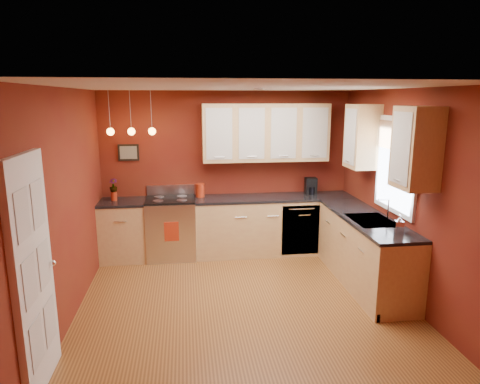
{
  "coord_description": "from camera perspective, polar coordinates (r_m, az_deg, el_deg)",
  "views": [
    {
      "loc": [
        -0.68,
        -4.76,
        2.48
      ],
      "look_at": [
        0.07,
        1.0,
        1.2
      ],
      "focal_mm": 32.0,
      "sensor_mm": 36.0,
      "label": 1
    }
  ],
  "objects": [
    {
      "name": "ceiling",
      "position": [
        4.81,
        0.71,
        13.81
      ],
      "size": [
        4.0,
        4.2,
        0.02
      ],
      "primitive_type": "cube",
      "color": "beige",
      "rests_on": "wall_back"
    },
    {
      "name": "wall_picture",
      "position": [
        6.94,
        -14.64,
        5.12
      ],
      "size": [
        0.32,
        0.03,
        0.26
      ],
      "primitive_type": "cube",
      "color": "black",
      "rests_on": "wall_back"
    },
    {
      "name": "door_left_wall",
      "position": [
        4.06,
        -25.82,
        -9.94
      ],
      "size": [
        0.12,
        0.82,
        2.05
      ],
      "color": "white",
      "rests_on": "floor"
    },
    {
      "name": "wall_right",
      "position": [
        5.59,
        21.44,
        -0.68
      ],
      "size": [
        0.02,
        4.2,
        2.6
      ],
      "primitive_type": "cube",
      "color": "maroon",
      "rests_on": "floor"
    },
    {
      "name": "wall_front",
      "position": [
        2.99,
        6.44,
        -11.0
      ],
      "size": [
        4.0,
        0.02,
        2.6
      ],
      "primitive_type": "cube",
      "color": "maroon",
      "rests_on": "floor"
    },
    {
      "name": "wall_back",
      "position": [
        6.99,
        -1.75,
        2.67
      ],
      "size": [
        4.0,
        0.02,
        2.6
      ],
      "primitive_type": "cube",
      "color": "maroon",
      "rests_on": "floor"
    },
    {
      "name": "counter_back_left",
      "position": [
        6.81,
        -15.42,
        -1.31
      ],
      "size": [
        0.7,
        0.62,
        0.04
      ],
      "primitive_type": "cube",
      "color": "black",
      "rests_on": "base_cabinets_back_left"
    },
    {
      "name": "base_cabinets_right",
      "position": [
        6.07,
        16.26,
        -7.66
      ],
      "size": [
        0.6,
        2.1,
        0.9
      ],
      "primitive_type": "cube",
      "color": "tan",
      "rests_on": "floor"
    },
    {
      "name": "gas_range",
      "position": [
        6.86,
        -9.14,
        -4.71
      ],
      "size": [
        0.76,
        0.64,
        1.11
      ],
      "color": "silver",
      "rests_on": "floor"
    },
    {
      "name": "window",
      "position": [
        5.76,
        20.11,
        3.74
      ],
      "size": [
        0.06,
        1.02,
        1.22
      ],
      "color": "white",
      "rests_on": "wall_right"
    },
    {
      "name": "red_canister",
      "position": [
        6.82,
        -5.34,
        0.23
      ],
      "size": [
        0.14,
        0.14,
        0.22
      ],
      "color": "#AA2B12",
      "rests_on": "counter_back_right"
    },
    {
      "name": "base_cabinets_back_right",
      "position": [
        7.01,
        4.51,
        -4.49
      ],
      "size": [
        2.54,
        0.6,
        0.9
      ],
      "primitive_type": "cube",
      "color": "tan",
      "rests_on": "floor"
    },
    {
      "name": "dishwasher_front",
      "position": [
        6.82,
        8.07,
        -5.04
      ],
      "size": [
        0.6,
        0.02,
        0.8
      ],
      "primitive_type": "cube",
      "color": "silver",
      "rests_on": "base_cabinets_back_right"
    },
    {
      "name": "counter_right",
      "position": [
        5.93,
        16.54,
        -3.38
      ],
      "size": [
        0.62,
        2.1,
        0.04
      ],
      "primitive_type": "cube",
      "color": "black",
      "rests_on": "base_cabinets_right"
    },
    {
      "name": "dish_towel",
      "position": [
        6.53,
        -9.12,
        -5.23
      ],
      "size": [
        0.22,
        0.01,
        0.3
      ],
      "primitive_type": "cube",
      "color": "#AA2B12",
      "rests_on": "gas_range"
    },
    {
      "name": "wall_left",
      "position": [
        5.08,
        -22.3,
        -2.0
      ],
      "size": [
        0.02,
        4.2,
        2.6
      ],
      "primitive_type": "cube",
      "color": "maroon",
      "rests_on": "floor"
    },
    {
      "name": "flowers",
      "position": [
        6.81,
        -16.54,
        0.8
      ],
      "size": [
        0.13,
        0.13,
        0.22
      ],
      "primitive_type": "imported",
      "rotation": [
        0.0,
        0.0,
        -0.04
      ],
      "color": "#AA2B12",
      "rests_on": "red_vase"
    },
    {
      "name": "pendant_lights",
      "position": [
        6.57,
        -14.28,
        7.9
      ],
      "size": [
        0.71,
        0.11,
        0.66
      ],
      "color": "#95959B",
      "rests_on": "ceiling"
    },
    {
      "name": "red_vase",
      "position": [
        6.85,
        -16.46,
        -0.51
      ],
      "size": [
        0.09,
        0.09,
        0.14
      ],
      "primitive_type": "cylinder",
      "color": "#AA2B12",
      "rests_on": "counter_back_left"
    },
    {
      "name": "coffee_maker",
      "position": [
        7.12,
        9.44,
        0.74
      ],
      "size": [
        0.19,
        0.19,
        0.27
      ],
      "rotation": [
        0.0,
        0.0,
        -0.05
      ],
      "color": "black",
      "rests_on": "counter_back_right"
    },
    {
      "name": "upper_cabinets_right",
      "position": [
        5.69,
        18.84,
        6.38
      ],
      "size": [
        0.35,
        1.95,
        0.9
      ],
      "primitive_type": "cube",
      "color": "tan",
      "rests_on": "wall_right"
    },
    {
      "name": "base_cabinets_back_left",
      "position": [
        6.93,
        -15.2,
        -5.08
      ],
      "size": [
        0.7,
        0.6,
        0.9
      ],
      "primitive_type": "cube",
      "color": "tan",
      "rests_on": "floor"
    },
    {
      "name": "counter_back_right",
      "position": [
        6.89,
        4.58,
        -0.74
      ],
      "size": [
        2.54,
        0.62,
        0.04
      ],
      "primitive_type": "cube",
      "color": "black",
      "rests_on": "base_cabinets_back_right"
    },
    {
      "name": "floor",
      "position": [
        5.41,
        0.64,
        -14.91
      ],
      "size": [
        4.2,
        4.2,
        0.0
      ],
      "primitive_type": "plane",
      "color": "#99612C",
      "rests_on": "ground"
    },
    {
      "name": "sink",
      "position": [
        5.8,
        17.15,
        -3.82
      ],
      "size": [
        0.5,
        0.7,
        0.33
      ],
      "color": "#95959B",
      "rests_on": "counter_right"
    },
    {
      "name": "soap_pump",
      "position": [
        5.33,
        20.48,
        -4.0
      ],
      "size": [
        0.12,
        0.12,
        0.22
      ],
      "primitive_type": "imported",
      "rotation": [
        0.0,
        0.0,
        -0.26
      ],
      "color": "white",
      "rests_on": "counter_right"
    },
    {
      "name": "upper_cabinets_back",
      "position": [
        6.82,
        3.43,
        7.91
      ],
      "size": [
        2.0,
        0.35,
        0.9
      ],
      "primitive_type": "cube",
      "color": "tan",
      "rests_on": "wall_back"
    }
  ]
}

